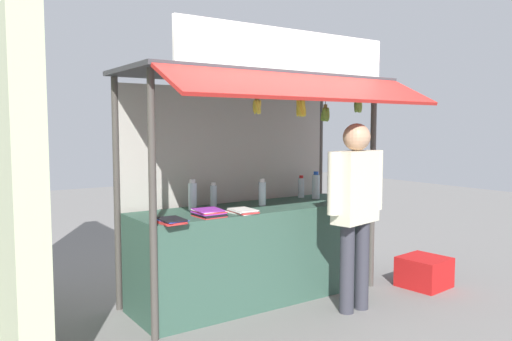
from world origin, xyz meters
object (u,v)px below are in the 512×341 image
at_px(water_bottle_far_right, 316,186).
at_px(banana_bunch_inner_left, 257,106).
at_px(water_bottle_mid_left, 213,195).
at_px(banana_bunch_inner_right, 301,108).
at_px(magazine_stack_rear_center, 243,211).
at_px(water_bottle_front_right, 262,193).
at_px(banana_bunch_rightmost, 358,106).
at_px(vendor_person, 356,199).
at_px(water_bottle_left, 341,187).
at_px(magazine_stack_far_left, 209,213).
at_px(water_bottle_mid_right, 301,187).
at_px(magazine_stack_right, 171,221).
at_px(water_bottle_center, 193,196).
at_px(plastic_crate, 424,272).
at_px(banana_bunch_leftmost, 325,114).

bearing_deg(water_bottle_far_right, banana_bunch_inner_left, -153.84).
relative_size(water_bottle_mid_left, water_bottle_far_right, 0.79).
bearing_deg(banana_bunch_inner_right, magazine_stack_rear_center, 154.87).
relative_size(water_bottle_front_right, banana_bunch_inner_left, 1.05).
height_order(banana_bunch_rightmost, vendor_person, banana_bunch_rightmost).
height_order(water_bottle_left, water_bottle_far_right, water_bottle_far_right).
height_order(water_bottle_far_right, magazine_stack_rear_center, water_bottle_far_right).
bearing_deg(banana_bunch_inner_left, magazine_stack_far_left, 142.70).
bearing_deg(water_bottle_mid_right, banana_bunch_inner_right, -129.83).
distance_m(water_bottle_front_right, banana_bunch_inner_left, 1.04).
xyz_separation_m(water_bottle_far_right, banana_bunch_inner_right, (-0.68, -0.57, 0.80)).
bearing_deg(water_bottle_mid_left, magazine_stack_right, -141.57).
xyz_separation_m(magazine_stack_right, banana_bunch_inner_right, (1.20, -0.16, 0.92)).
bearing_deg(water_bottle_center, magazine_stack_far_left, -95.75).
bearing_deg(plastic_crate, banana_bunch_inner_left, 173.29).
bearing_deg(water_bottle_left, water_bottle_center, 175.57).
relative_size(water_bottle_far_right, banana_bunch_inner_right, 1.10).
height_order(water_bottle_left, magazine_stack_right, water_bottle_left).
bearing_deg(banana_bunch_inner_left, banana_bunch_rightmost, 0.06).
xyz_separation_m(banana_bunch_leftmost, plastic_crate, (1.20, -0.23, -1.63)).
bearing_deg(water_bottle_front_right, water_bottle_center, 169.89).
height_order(magazine_stack_right, banana_bunch_rightmost, banana_bunch_rightmost).
xyz_separation_m(magazine_stack_far_left, banana_bunch_rightmost, (1.52, -0.25, 0.94)).
bearing_deg(banana_bunch_rightmost, vendor_person, -136.67).
distance_m(water_bottle_far_right, magazine_stack_rear_center, 1.21).
bearing_deg(magazine_stack_far_left, magazine_stack_rear_center, -5.01).
height_order(water_bottle_front_right, water_bottle_center, water_bottle_center).
height_order(water_bottle_front_right, banana_bunch_inner_left, banana_bunch_inner_left).
height_order(water_bottle_mid_left, water_bottle_front_right, water_bottle_front_right).
bearing_deg(water_bottle_center, magazine_stack_right, -133.02).
xyz_separation_m(water_bottle_far_right, banana_bunch_inner_left, (-1.15, -0.57, 0.80)).
xyz_separation_m(water_bottle_far_right, plastic_crate, (0.81, -0.80, -0.88)).
relative_size(water_bottle_mid_left, magazine_stack_far_left, 0.82).
distance_m(water_bottle_center, magazine_stack_right, 0.65).
bearing_deg(banana_bunch_leftmost, water_bottle_mid_right, 66.68).
distance_m(banana_bunch_leftmost, vendor_person, 0.83).
height_order(water_bottle_front_right, banana_bunch_inner_right, banana_bunch_inner_right).
height_order(water_bottle_mid_right, banana_bunch_inner_right, banana_bunch_inner_right).
distance_m(water_bottle_mid_left, banana_bunch_inner_left, 1.10).
distance_m(magazine_stack_right, banana_bunch_leftmost, 1.73).
bearing_deg(magazine_stack_rear_center, water_bottle_front_right, 34.63).
relative_size(water_bottle_mid_left, water_bottle_mid_right, 0.96).
xyz_separation_m(water_bottle_left, water_bottle_far_right, (-0.30, 0.07, 0.03)).
bearing_deg(vendor_person, banana_bunch_leftmost, 92.67).
distance_m(banana_bunch_inner_right, banana_bunch_leftmost, 0.30).
relative_size(water_bottle_front_right, banana_bunch_rightmost, 1.20).
relative_size(magazine_stack_right, banana_bunch_leftmost, 0.92).
bearing_deg(magazine_stack_far_left, water_bottle_far_right, 11.96).
distance_m(magazine_stack_right, vendor_person, 1.65).
bearing_deg(water_bottle_mid_left, water_bottle_far_right, -7.89).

